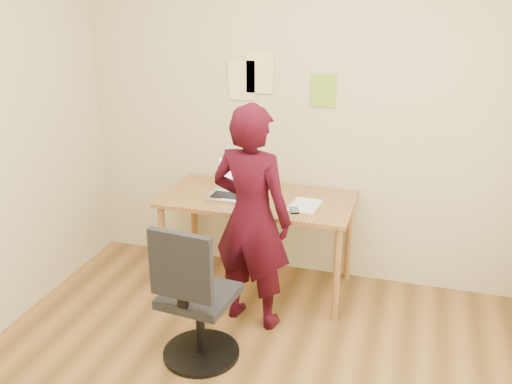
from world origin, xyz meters
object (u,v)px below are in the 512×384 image
(laptop, at_px, (235,188))
(phone, at_px, (294,210))
(office_chair, at_px, (195,305))
(person, at_px, (251,218))
(desk, at_px, (258,208))

(laptop, height_order, phone, laptop)
(office_chair, height_order, person, person)
(laptop, bearing_deg, office_chair, -85.52)
(desk, height_order, laptop, laptop)
(laptop, distance_m, office_chair, 1.08)
(phone, bearing_deg, office_chair, -136.95)
(office_chair, bearing_deg, phone, 69.08)
(office_chair, xyz_separation_m, person, (0.19, 0.55, 0.37))
(desk, height_order, phone, phone)
(laptop, xyz_separation_m, phone, (0.49, -0.17, -0.05))
(desk, distance_m, phone, 0.37)
(desk, relative_size, person, 0.90)
(phone, distance_m, person, 0.36)
(laptop, bearing_deg, desk, 2.17)
(office_chair, bearing_deg, desk, 90.11)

